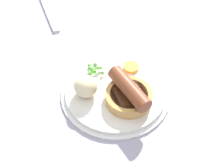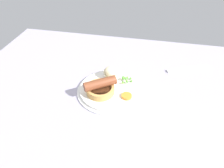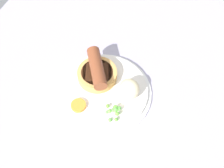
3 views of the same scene
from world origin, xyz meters
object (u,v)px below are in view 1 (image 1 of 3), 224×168
sausage_pudding (129,94)px  carrot_slice_0 (131,67)px  pea_pile (94,70)px  potato_chunk_0 (86,86)px  fork (48,12)px  dinner_plate (116,93)px

sausage_pudding → carrot_slice_0: bearing=142.1°
sausage_pudding → pea_pile: sausage_pudding is taller
potato_chunk_0 → fork: size_ratio=0.27×
dinner_plate → potato_chunk_0: size_ratio=4.72×
carrot_slice_0 → pea_pile: bearing=100.6°
dinner_plate → fork: (28.24, 18.81, -0.27)cm
dinner_plate → potato_chunk_0: (-0.95, 6.05, 3.09)cm
sausage_pudding → pea_pile: bearing=-168.6°
dinner_plate → sausage_pudding: (-2.53, -2.68, 2.86)cm
pea_pile → carrot_slice_0: (1.53, -8.16, -0.62)cm
dinner_plate → pea_pile: 7.17cm
fork → dinner_plate: bearing=-168.9°
potato_chunk_0 → pea_pile: bearing=-11.5°
dinner_plate → pea_pile: bearing=44.5°
pea_pile → potato_chunk_0: (-5.89, 1.19, 1.25)cm
dinner_plate → carrot_slice_0: (6.47, -3.31, 1.22)cm
pea_pile → sausage_pudding: bearing=-134.8°
dinner_plate → pea_pile: (4.94, 4.85, 1.84)cm
sausage_pudding → potato_chunk_0: size_ratio=2.18×
potato_chunk_0 → carrot_slice_0: potato_chunk_0 is taller
dinner_plate → sausage_pudding: sausage_pudding is taller
potato_chunk_0 → fork: (29.19, 12.77, -3.36)cm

